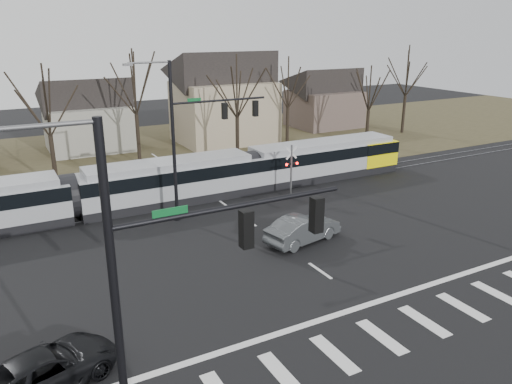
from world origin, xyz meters
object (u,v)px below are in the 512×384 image
tram (168,180)px  rail_crossing_signal (291,173)px  suv (46,369)px  sedan (303,229)px

tram → rail_crossing_signal: 8.98m
suv → rail_crossing_signal: size_ratio=1.40×
rail_crossing_signal → sedan: bearing=-117.2°
sedan → rail_crossing_signal: size_ratio=1.29×
tram → suv: tram is taller
sedan → rail_crossing_signal: rail_crossing_signal is taller
sedan → rail_crossing_signal: bearing=-39.3°
suv → tram: bearing=-50.5°
sedan → suv: 16.14m
tram → suv: size_ratio=7.34×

